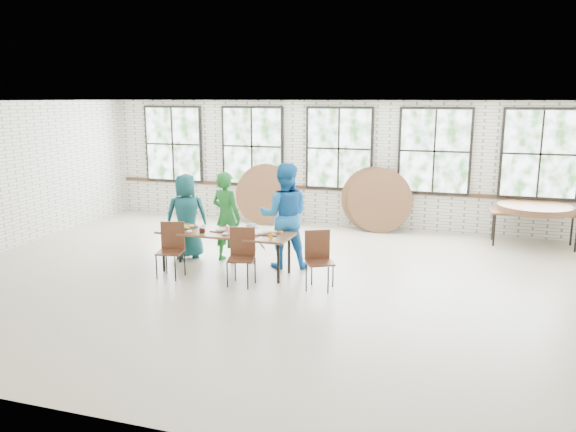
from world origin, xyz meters
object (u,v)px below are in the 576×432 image
(storage_table, at_px, (534,214))
(chair_near_right, at_px, (242,251))
(chair_near_left, at_px, (172,245))
(dining_table, at_px, (226,235))

(storage_table, bearing_deg, chair_near_right, -145.03)
(chair_near_left, distance_m, chair_near_right, 1.32)
(chair_near_right, bearing_deg, dining_table, 122.69)
(chair_near_left, xyz_separation_m, chair_near_right, (1.32, -0.03, 0.00))
(dining_table, height_order, storage_table, same)
(dining_table, distance_m, storage_table, 6.51)
(chair_near_right, height_order, storage_table, chair_near_right)
(chair_near_left, bearing_deg, storage_table, 21.18)
(storage_table, bearing_deg, chair_near_left, -151.75)
(dining_table, xyz_separation_m, chair_near_right, (0.51, -0.49, -0.13))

